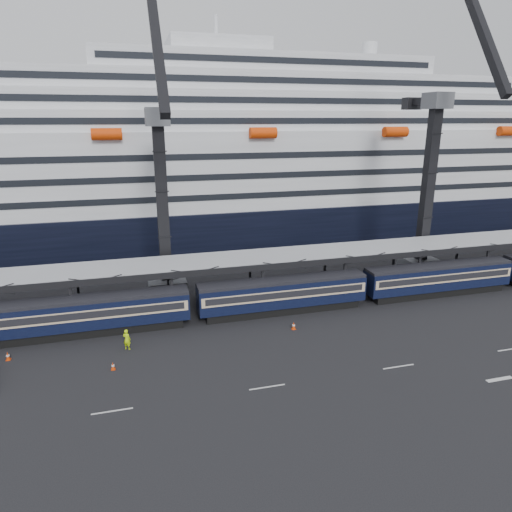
# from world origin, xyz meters

# --- Properties ---
(ground) EXTENTS (260.00, 260.00, 0.00)m
(ground) POSITION_xyz_m (0.00, 0.00, 0.00)
(ground) COLOR black
(ground) RESTS_ON ground
(lane_markings) EXTENTS (111.00, 4.27, 0.02)m
(lane_markings) POSITION_xyz_m (8.15, -5.23, 0.01)
(lane_markings) COLOR beige
(lane_markings) RESTS_ON ground
(train) EXTENTS (133.05, 3.00, 4.05)m
(train) POSITION_xyz_m (-4.65, 10.00, 2.20)
(train) COLOR black
(train) RESTS_ON ground
(canopy) EXTENTS (130.00, 6.25, 5.53)m
(canopy) POSITION_xyz_m (0.00, 14.00, 5.25)
(canopy) COLOR #A1A3A9
(canopy) RESTS_ON ground
(cruise_ship) EXTENTS (214.09, 28.84, 34.00)m
(cruise_ship) POSITION_xyz_m (-1.08, 45.99, 12.34)
(cruise_ship) COLOR black
(cruise_ship) RESTS_ON ground
(crane_dark_near) EXTENTS (4.50, 17.75, 35.08)m
(crane_dark_near) POSITION_xyz_m (-20.00, 18.59, 11.93)
(crane_dark_near) COLOR #46484D
(crane_dark_near) RESTS_ON ground
(crane_dark_mid) EXTENTS (4.50, 18.24, 39.64)m
(crane_dark_mid) POSITION_xyz_m (15.00, 17.59, 13.36)
(crane_dark_mid) COLOR #46484D
(crane_dark_mid) RESTS_ON ground
(worker) EXTENTS (0.89, 0.79, 2.03)m
(worker) POSITION_xyz_m (-24.85, 5.54, 1.02)
(worker) COLOR #C2F30C
(worker) RESTS_ON ground
(traffic_cone_b) EXTENTS (0.40, 0.40, 0.81)m
(traffic_cone_b) POSITION_xyz_m (-35.21, 6.33, 0.40)
(traffic_cone_b) COLOR #DF3A07
(traffic_cone_b) RESTS_ON ground
(traffic_cone_c) EXTENTS (0.36, 0.36, 0.72)m
(traffic_cone_c) POSITION_xyz_m (-26.07, 2.12, 0.35)
(traffic_cone_c) COLOR #DF3A07
(traffic_cone_c) RESTS_ON ground
(traffic_cone_d) EXTENTS (0.41, 0.41, 0.82)m
(traffic_cone_d) POSITION_xyz_m (-8.32, 5.45, 0.41)
(traffic_cone_d) COLOR #DF3A07
(traffic_cone_d) RESTS_ON ground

